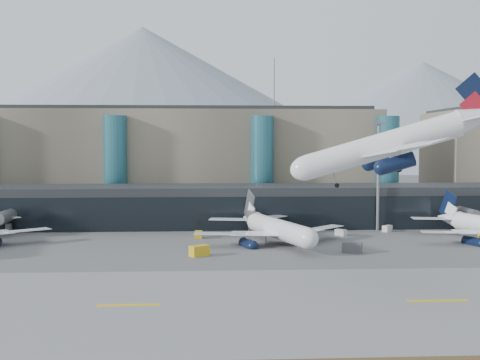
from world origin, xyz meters
name	(u,v)px	position (x,y,z in m)	size (l,w,h in m)	color
ground	(273,277)	(0.00, 0.00, 0.00)	(900.00, 900.00, 0.00)	#515154
runway_strip	(285,303)	(0.00, -15.00, 0.02)	(400.00, 40.00, 0.04)	slate
runway_markings	(285,303)	(0.00, -15.00, 0.05)	(128.00, 1.00, 0.02)	gold
concourse	(248,206)	(-0.02, 57.73, 4.97)	(170.00, 27.00, 10.00)	black
terminal_main	(157,160)	(-25.00, 90.00, 15.44)	(130.00, 30.00, 31.00)	gray
teal_towers	(189,167)	(-14.99, 74.01, 14.01)	(116.40, 19.40, 46.00)	#296675
mountain_ridge	(241,111)	(15.97, 380.00, 45.74)	(910.00, 400.00, 110.00)	gray
lightmast_mid	(378,169)	(30.00, 48.00, 14.42)	(3.00, 1.20, 25.60)	slate
hero_jet	(403,135)	(19.06, -2.82, 21.72)	(33.48, 33.57, 10.89)	silver
jet_parked_mid	(272,222)	(3.27, 32.37, 4.32)	(33.72, 35.55, 11.41)	silver
veh_b	(198,235)	(-12.02, 38.65, 0.76)	(2.62, 1.61, 1.51)	gold
veh_c	(352,247)	(17.10, 19.78, 1.00)	(3.60, 1.90, 2.00)	#48484D
veh_d	(387,228)	(31.74, 46.00, 0.73)	(2.55, 1.37, 1.46)	silver
veh_g	(341,233)	(19.57, 40.43, 0.70)	(2.39, 1.40, 1.40)	silver
veh_h	(199,251)	(-11.50, 18.00, 0.96)	(3.49, 1.84, 1.93)	gold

